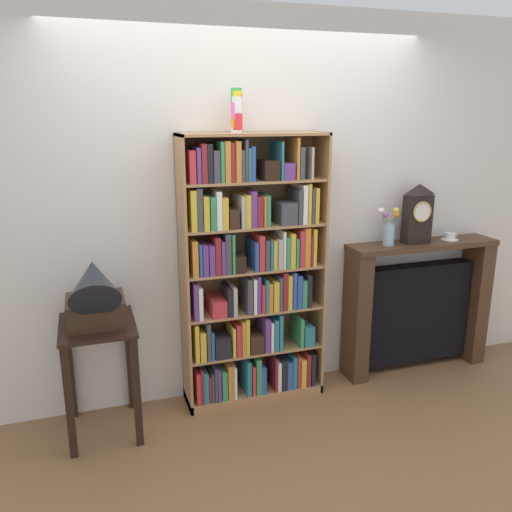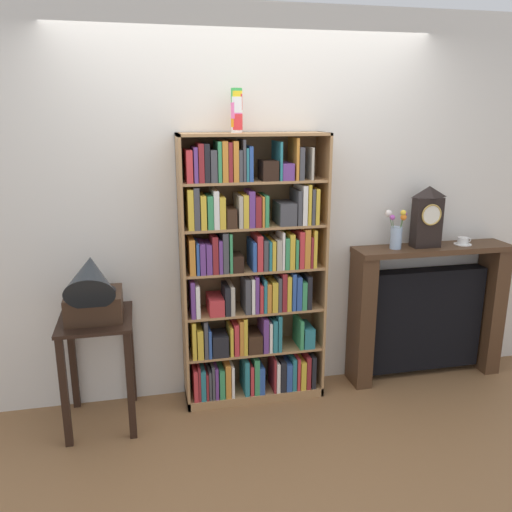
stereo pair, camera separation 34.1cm
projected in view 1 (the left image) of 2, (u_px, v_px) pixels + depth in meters
ground_plane at (260, 406)px, 3.70m from camera, size 8.09×6.40×0.02m
wall_back at (266, 209)px, 3.70m from camera, size 5.09×0.08×2.66m
bookshelf at (252, 279)px, 3.59m from camera, size 0.97×0.28×1.86m
cup_stack at (237, 110)px, 3.31m from camera, size 0.07×0.07×0.27m
side_table_left at (100, 354)px, 3.27m from camera, size 0.45×0.52×0.74m
gramophone at (95, 294)px, 3.10m from camera, size 0.34×0.48×0.51m
fireplace_mantel at (416, 307)px, 4.13m from camera, size 1.19×0.27×1.03m
mantel_clock at (418, 214)px, 3.89m from camera, size 0.20×0.11×0.44m
flower_vase at (389, 229)px, 3.85m from camera, size 0.15×0.14×0.29m
teacup_with_saucer at (450, 237)px, 4.04m from camera, size 0.13×0.13×0.06m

